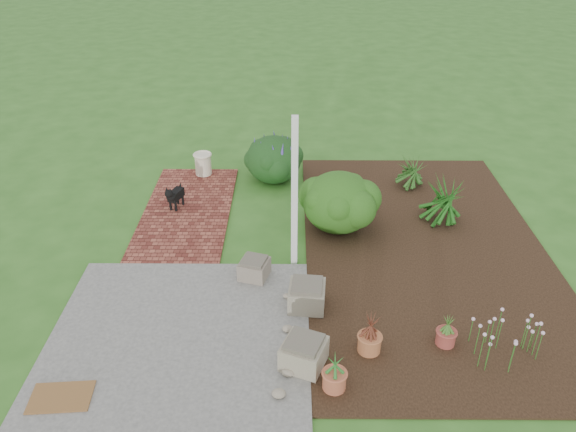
{
  "coord_description": "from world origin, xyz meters",
  "views": [
    {
      "loc": [
        0.26,
        -7.36,
        5.26
      ],
      "look_at": [
        0.2,
        0.4,
        0.7
      ],
      "focal_mm": 35.0,
      "sensor_mm": 36.0,
      "label": 1
    }
  ],
  "objects_px": {
    "black_dog": "(174,195)",
    "evergreen_shrub": "(339,201)",
    "stone_trough_near": "(304,354)",
    "cream_ceramic_urn": "(203,164)"
  },
  "relations": [
    {
      "from": "stone_trough_near",
      "to": "black_dog",
      "type": "xyz_separation_m",
      "value": [
        -2.34,
        3.98,
        0.11
      ]
    },
    {
      "from": "black_dog",
      "to": "evergreen_shrub",
      "type": "xyz_separation_m",
      "value": [
        3.0,
        -0.64,
        0.24
      ]
    },
    {
      "from": "stone_trough_near",
      "to": "evergreen_shrub",
      "type": "relative_size",
      "value": 0.4
    },
    {
      "from": "stone_trough_near",
      "to": "black_dog",
      "type": "height_order",
      "value": "black_dog"
    },
    {
      "from": "black_dog",
      "to": "evergreen_shrub",
      "type": "relative_size",
      "value": 0.43
    },
    {
      "from": "evergreen_shrub",
      "to": "cream_ceramic_urn",
      "type": "bearing_deg",
      "value": 141.74
    },
    {
      "from": "stone_trough_near",
      "to": "evergreen_shrub",
      "type": "distance_m",
      "value": 3.42
    },
    {
      "from": "black_dog",
      "to": "evergreen_shrub",
      "type": "distance_m",
      "value": 3.08
    },
    {
      "from": "evergreen_shrub",
      "to": "stone_trough_near",
      "type": "bearing_deg",
      "value": -101.22
    },
    {
      "from": "stone_trough_near",
      "to": "black_dog",
      "type": "distance_m",
      "value": 4.61
    }
  ]
}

